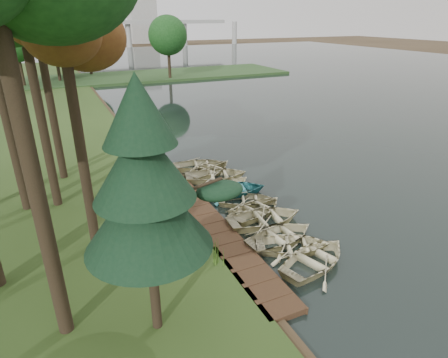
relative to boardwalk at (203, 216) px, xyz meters
name	(u,v)px	position (x,y,z in m)	size (l,w,h in m)	color
ground	(230,212)	(1.60, 0.00, -0.15)	(300.00, 300.00, 0.00)	#3D2F1D
water	(371,98)	(31.60, 20.00, -0.12)	(130.00, 200.00, 0.05)	black
boardwalk	(203,216)	(0.00, 0.00, 0.00)	(1.60, 16.00, 0.30)	#3B2616
peninsula	(146,76)	(9.60, 50.00, 0.08)	(50.00, 14.00, 0.45)	#27431D
far_trees	(123,39)	(6.27, 50.00, 6.28)	(45.60, 5.60, 8.80)	black
bridge	(104,25)	(13.91, 120.00, 6.93)	(95.90, 4.00, 8.60)	#A5A5A0
building_a	(142,18)	(31.60, 140.00, 8.85)	(10.00, 8.00, 18.00)	#A5A5A0
building_b	(45,27)	(-3.40, 145.00, 5.85)	(8.00, 8.00, 12.00)	#A5A5A0
rowboat_0	(316,257)	(2.81, -5.81, 0.29)	(2.66, 3.72, 0.77)	beige
rowboat_1	(293,244)	(2.57, -4.51, 0.25)	(2.44, 3.42, 0.71)	beige
rowboat_2	(281,235)	(2.48, -3.67, 0.27)	(2.57, 3.59, 0.74)	beige
rowboat_3	(265,217)	(2.65, -1.92, 0.31)	(2.82, 3.95, 0.82)	beige
rowboat_4	(257,208)	(2.79, -0.86, 0.27)	(2.54, 3.55, 0.74)	beige
rowboat_5	(247,199)	(2.84, 0.38, 0.24)	(2.33, 3.27, 0.68)	beige
rowboat_6	(233,188)	(2.70, 1.84, 0.30)	(2.78, 3.89, 0.81)	teal
rowboat_7	(230,184)	(2.88, 2.69, 0.22)	(2.19, 3.07, 0.64)	beige
rowboat_8	(216,174)	(2.64, 4.24, 0.31)	(2.85, 4.00, 0.83)	beige
rowboat_9	(210,168)	(2.72, 5.37, 0.28)	(2.65, 3.71, 0.77)	beige
rowboat_10	(200,164)	(2.39, 6.46, 0.28)	(2.61, 3.66, 0.76)	beige
stored_rowboat	(131,176)	(-2.46, 5.76, 0.50)	(2.44, 3.42, 0.71)	beige
tree_2	(63,40)	(-5.46, -0.69, 8.87)	(3.57, 3.57, 10.41)	black
pine_tree	(145,184)	(-4.26, -6.54, 5.34)	(3.80, 3.80, 8.25)	black
reeds_0	(219,252)	(-1.00, -4.31, 0.72)	(0.60, 0.60, 1.14)	#3F661E
reeds_1	(185,225)	(-1.45, -1.44, 0.61)	(0.60, 0.60, 0.92)	#3F661E
reeds_2	(120,170)	(-2.92, 6.79, 0.60)	(0.60, 0.60, 0.89)	#3F661E
reeds_3	(143,156)	(-1.00, 8.49, 0.72)	(0.60, 0.60, 1.14)	#3F661E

